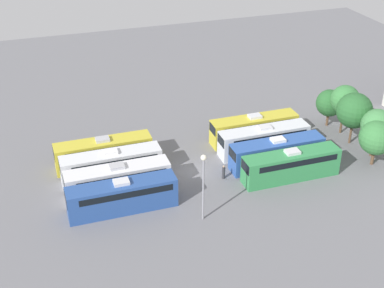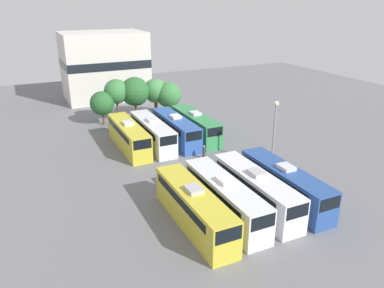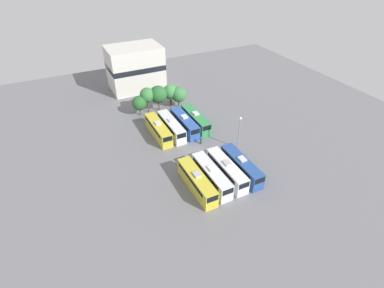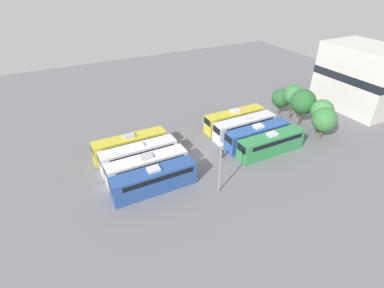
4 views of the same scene
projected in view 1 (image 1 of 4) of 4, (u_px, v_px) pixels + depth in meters
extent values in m
plane|color=slate|center=(195.00, 171.00, 62.55)|extent=(114.84, 114.84, 0.00)
cube|color=gold|center=(104.00, 153.00, 63.03)|extent=(2.45, 11.35, 3.27)
cube|color=black|center=(105.00, 146.00, 62.66)|extent=(2.49, 9.65, 0.72)
cube|color=black|center=(54.00, 154.00, 61.01)|extent=(2.16, 0.08, 1.14)
cube|color=#B2B2B7|center=(102.00, 139.00, 62.15)|extent=(1.20, 1.60, 0.35)
cube|color=silver|center=(111.00, 166.00, 60.51)|extent=(2.45, 11.35, 3.27)
cube|color=black|center=(113.00, 158.00, 60.14)|extent=(2.49, 9.65, 0.72)
cube|color=black|center=(60.00, 167.00, 58.49)|extent=(2.16, 0.08, 1.14)
cube|color=white|center=(110.00, 152.00, 59.63)|extent=(1.20, 1.60, 0.35)
cube|color=silver|center=(118.00, 181.00, 57.80)|extent=(2.45, 11.35, 3.27)
cube|color=black|center=(120.00, 173.00, 57.43)|extent=(2.49, 9.65, 0.72)
cube|color=black|center=(64.00, 183.00, 55.78)|extent=(2.16, 0.08, 1.14)
cube|color=#B2B2B7|center=(117.00, 166.00, 56.92)|extent=(1.20, 1.60, 0.35)
cube|color=#284C93|center=(122.00, 197.00, 55.13)|extent=(2.45, 11.35, 3.27)
cube|color=black|center=(125.00, 189.00, 54.76)|extent=(2.49, 9.65, 0.72)
cube|color=black|center=(66.00, 200.00, 53.11)|extent=(2.16, 0.08, 1.14)
cube|color=silver|center=(121.00, 182.00, 54.25)|extent=(1.20, 1.60, 0.35)
cube|color=gold|center=(254.00, 129.00, 68.34)|extent=(2.45, 11.35, 3.27)
cube|color=black|center=(256.00, 122.00, 67.97)|extent=(2.49, 9.65, 0.72)
cube|color=black|center=(213.00, 129.00, 66.32)|extent=(2.16, 0.08, 1.14)
cube|color=silver|center=(255.00, 116.00, 67.46)|extent=(1.20, 1.60, 0.35)
cube|color=silver|center=(264.00, 140.00, 65.70)|extent=(2.45, 11.35, 3.27)
cube|color=black|center=(266.00, 133.00, 65.33)|extent=(2.49, 9.65, 0.72)
cube|color=black|center=(221.00, 141.00, 63.68)|extent=(2.16, 0.08, 1.14)
cube|color=silver|center=(265.00, 127.00, 64.82)|extent=(1.20, 1.60, 0.35)
cube|color=#2D56A8|center=(277.00, 153.00, 62.95)|extent=(2.45, 11.35, 3.27)
cube|color=black|center=(280.00, 146.00, 62.58)|extent=(2.49, 9.65, 0.72)
cube|color=black|center=(233.00, 154.00, 60.93)|extent=(2.16, 0.08, 1.14)
cube|color=white|center=(278.00, 140.00, 62.06)|extent=(1.20, 1.60, 0.35)
cube|color=#338C4C|center=(291.00, 166.00, 60.50)|extent=(2.45, 11.35, 3.27)
cube|color=black|center=(294.00, 158.00, 60.13)|extent=(2.49, 9.65, 0.72)
cube|color=black|center=(245.00, 167.00, 58.48)|extent=(2.16, 0.08, 1.14)
cube|color=silver|center=(292.00, 152.00, 59.62)|extent=(1.20, 1.60, 0.35)
cylinder|color=#333338|center=(224.00, 173.00, 60.87)|extent=(0.36, 0.36, 1.45)
sphere|color=tan|center=(224.00, 166.00, 60.46)|extent=(0.24, 0.24, 0.24)
cylinder|color=gray|center=(203.00, 190.00, 52.85)|extent=(0.20, 0.20, 7.07)
sphere|color=#EAE5C6|center=(204.00, 158.00, 51.03)|extent=(0.60, 0.60, 0.60)
cylinder|color=brown|center=(327.00, 118.00, 72.35)|extent=(0.34, 0.34, 2.06)
sphere|color=#28602D|center=(330.00, 103.00, 71.23)|extent=(3.64, 3.64, 3.64)
cylinder|color=brown|center=(342.00, 121.00, 70.16)|extent=(0.30, 0.30, 3.47)
sphere|color=#387A3D|center=(345.00, 100.00, 68.67)|extent=(3.77, 3.77, 3.77)
cylinder|color=brown|center=(351.00, 132.00, 67.84)|extent=(0.31, 0.31, 3.00)
sphere|color=#28602D|center=(354.00, 110.00, 66.34)|extent=(4.50, 4.50, 4.50)
cylinder|color=brown|center=(373.00, 145.00, 65.07)|extent=(0.55, 0.55, 2.82)
sphere|color=#428447|center=(377.00, 125.00, 63.71)|extent=(3.91, 3.91, 3.91)
cylinder|color=brown|center=(373.00, 156.00, 63.42)|extent=(0.39, 0.39, 2.16)
sphere|color=#387A3D|center=(376.00, 138.00, 62.20)|extent=(4.08, 4.08, 4.08)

